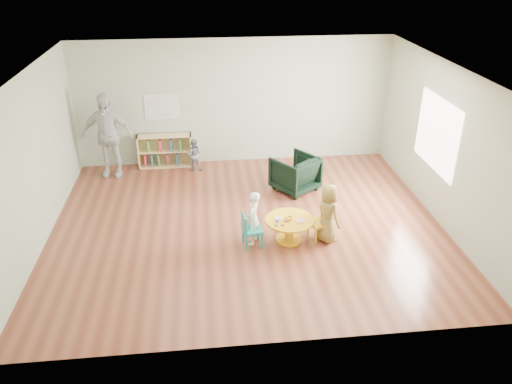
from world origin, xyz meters
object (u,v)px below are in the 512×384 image
(child_left, at_px, (253,218))
(child_right, at_px, (328,213))
(toddler, at_px, (194,155))
(kid_chair_left, at_px, (250,229))
(activity_table, at_px, (289,226))
(adult_caretaker, at_px, (107,135))
(armchair, at_px, (295,173))
(bookshelf, at_px, (165,151))
(kid_chair_right, at_px, (321,221))

(child_left, relative_size, child_right, 0.92)
(child_left, height_order, toddler, child_left)
(kid_chair_left, relative_size, toddler, 0.83)
(activity_table, bearing_deg, kid_chair_left, -172.16)
(activity_table, relative_size, adult_caretaker, 0.45)
(armchair, xyz_separation_m, child_right, (0.20, -1.96, 0.15))
(bookshelf, bearing_deg, activity_table, -56.58)
(toddler, distance_m, adult_caretaker, 1.88)
(bookshelf, bearing_deg, child_right, -50.18)
(kid_chair_right, bearing_deg, child_right, -154.99)
(activity_table, distance_m, adult_caretaker, 4.64)
(kid_chair_left, xyz_separation_m, bookshelf, (-1.59, 3.55, 0.04))
(bookshelf, xyz_separation_m, adult_caretaker, (-1.14, -0.38, 0.56))
(kid_chair_left, distance_m, kid_chair_right, 1.26)
(child_right, distance_m, toddler, 3.91)
(child_left, bearing_deg, kid_chair_left, -16.70)
(bookshelf, relative_size, child_right, 1.15)
(child_right, distance_m, adult_caretaker, 5.14)
(kid_chair_right, bearing_deg, kid_chair_left, 78.37)
(activity_table, height_order, child_left, child_left)
(kid_chair_left, bearing_deg, kid_chair_right, 88.53)
(bookshelf, bearing_deg, toddler, -25.43)
(bookshelf, distance_m, adult_caretaker, 1.32)
(armchair, bearing_deg, child_right, 60.16)
(child_right, relative_size, adult_caretaker, 0.57)
(child_left, bearing_deg, child_right, 109.14)
(kid_chair_right, height_order, child_left, child_left)
(activity_table, bearing_deg, armchair, 76.93)
(kid_chair_left, height_order, child_right, child_right)
(kid_chair_right, relative_size, child_left, 0.64)
(kid_chair_left, height_order, kid_chair_right, same)
(kid_chair_left, bearing_deg, armchair, 143.15)
(activity_table, distance_m, kid_chair_left, 0.70)
(bookshelf, height_order, toddler, bookshelf)
(activity_table, bearing_deg, adult_caretaker, 138.02)
(toddler, bearing_deg, kid_chair_left, 111.32)
(child_left, bearing_deg, adult_caretaker, -116.72)
(kid_chair_right, bearing_deg, toddler, 17.53)
(kid_chair_left, bearing_deg, child_left, 134.80)
(armchair, distance_m, adult_caretaker, 4.07)
(armchair, bearing_deg, activity_table, 41.17)
(armchair, height_order, adult_caretaker, adult_caretaker)
(kid_chair_right, relative_size, toddler, 0.83)
(kid_chair_left, relative_size, armchair, 0.75)
(armchair, relative_size, child_right, 0.78)
(kid_chair_left, bearing_deg, bookshelf, -163.25)
(activity_table, height_order, kid_chair_right, kid_chair_right)
(activity_table, xyz_separation_m, kid_chair_right, (0.56, 0.04, 0.04))
(kid_chair_right, distance_m, adult_caretaker, 5.04)
(bookshelf, xyz_separation_m, armchair, (2.72, -1.55, 0.00))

